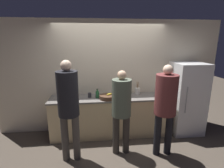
# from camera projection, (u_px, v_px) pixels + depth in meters

# --- Properties ---
(ground_plane) EXTENTS (14.00, 14.00, 0.00)m
(ground_plane) POSITION_uv_depth(u_px,v_px,m) (113.00, 141.00, 3.80)
(ground_plane) COLOR #4C4238
(wall_back) EXTENTS (5.20, 0.06, 2.60)m
(wall_back) POSITION_uv_depth(u_px,v_px,m) (110.00, 77.00, 4.12)
(wall_back) COLOR beige
(wall_back) RESTS_ON ground_plane
(counter) EXTENTS (2.71, 0.64, 0.91)m
(counter) POSITION_uv_depth(u_px,v_px,m) (111.00, 115.00, 4.03)
(counter) COLOR beige
(counter) RESTS_ON ground_plane
(refrigerator) EXTENTS (0.69, 0.70, 1.65)m
(refrigerator) POSITION_uv_depth(u_px,v_px,m) (187.00, 98.00, 4.08)
(refrigerator) COLOR white
(refrigerator) RESTS_ON ground_plane
(person_left) EXTENTS (0.36, 0.36, 1.84)m
(person_left) POSITION_uv_depth(u_px,v_px,m) (68.00, 103.00, 2.98)
(person_left) COLOR #4C4742
(person_left) RESTS_ON ground_plane
(person_center) EXTENTS (0.35, 0.35, 1.63)m
(person_center) POSITION_uv_depth(u_px,v_px,m) (121.00, 106.00, 3.21)
(person_center) COLOR #38332D
(person_center) RESTS_ON ground_plane
(person_right) EXTENTS (0.39, 0.39, 1.74)m
(person_right) POSITION_uv_depth(u_px,v_px,m) (166.00, 102.00, 3.14)
(person_right) COLOR black
(person_right) RESTS_ON ground_plane
(fruit_bowl) EXTENTS (0.34, 0.34, 0.13)m
(fruit_bowl) POSITION_uv_depth(u_px,v_px,m) (107.00, 97.00, 3.77)
(fruit_bowl) COLOR #4C3323
(fruit_bowl) RESTS_ON counter
(utensil_crock) EXTENTS (0.12, 0.12, 0.30)m
(utensil_crock) POSITION_uv_depth(u_px,v_px,m) (137.00, 91.00, 4.11)
(utensil_crock) COLOR silver
(utensil_crock) RESTS_ON counter
(bottle_green) EXTENTS (0.08, 0.08, 0.21)m
(bottle_green) POSITION_uv_depth(u_px,v_px,m) (97.00, 94.00, 3.83)
(bottle_green) COLOR #236033
(bottle_green) RESTS_ON counter
(cup_black) EXTENTS (0.08, 0.08, 0.10)m
(cup_black) POSITION_uv_depth(u_px,v_px,m) (90.00, 95.00, 3.87)
(cup_black) COLOR #28282D
(cup_black) RESTS_ON counter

